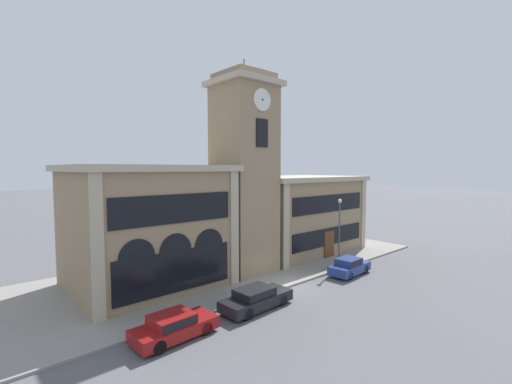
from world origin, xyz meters
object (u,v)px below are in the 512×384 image
at_px(parked_car_mid, 256,298).
at_px(street_lamp, 339,222).
at_px(parked_car_far, 349,266).
at_px(parked_car_near, 174,325).

height_order(parked_car_mid, street_lamp, street_lamp).
height_order(parked_car_mid, parked_car_far, parked_car_far).
bearing_deg(parked_car_mid, parked_car_far, -2.61).
bearing_deg(parked_car_far, parked_car_near, 177.39).
bearing_deg(parked_car_mid, parked_car_near, 177.39).
bearing_deg(street_lamp, parked_car_far, -122.43).
distance_m(parked_car_mid, street_lamp, 12.14).
distance_m(parked_car_near, street_lamp, 17.63).
xyz_separation_m(parked_car_near, parked_car_mid, (5.68, -0.00, 0.02)).
xyz_separation_m(parked_car_near, street_lamp, (17.21, 1.82, 3.35)).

